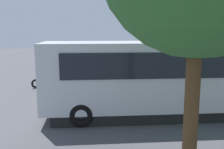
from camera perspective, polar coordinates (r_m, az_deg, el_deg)
ground_plane at (r=15.82m, az=1.41°, el=-3.88°), size 80.00×80.00×0.00m
tour_bus at (r=11.49m, az=12.43°, el=-0.95°), size 11.00×3.31×3.25m
spectator_far_left at (r=14.49m, az=12.34°, el=-1.35°), size 0.58×0.34×1.68m
spectator_left at (r=14.35m, az=7.55°, el=-1.13°), size 0.58×0.36×1.74m
spectator_centre at (r=14.12m, az=3.02°, el=-1.43°), size 0.57×0.33×1.68m
parked_motorcycle_silver at (r=14.95m, az=19.09°, el=-3.35°), size 2.05×0.58×0.99m
stunt_motorcycle at (r=17.61m, az=-14.18°, el=-0.73°), size 1.98×0.87×1.23m
traffic_cone at (r=18.62m, az=-4.99°, el=-0.86°), size 0.34×0.34×0.63m
bay_line_a at (r=16.87m, az=7.55°, el=-3.09°), size 0.28×4.72×0.01m
bay_line_b at (r=16.31m, az=-1.53°, el=-3.45°), size 0.27×4.27×0.01m
bay_line_c at (r=16.18m, az=-11.00°, el=-3.74°), size 0.27×4.32×0.01m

